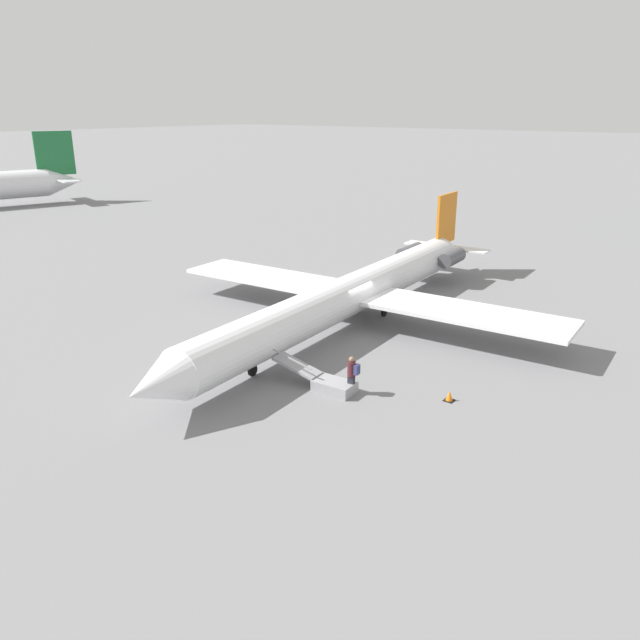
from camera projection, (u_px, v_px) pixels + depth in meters
ground_plane at (347, 325)px, 35.65m from camera, size 600.00×600.00×0.00m
airplane_main at (355, 292)px, 35.77m from camera, size 31.55×24.34×5.94m
boarding_stairs at (327, 382)px, 27.45m from camera, size 1.32×4.08×1.55m
passenger at (352, 373)px, 26.83m from camera, size 0.36×0.55×1.74m
traffic_cone_near_stairs at (449, 396)px, 26.45m from camera, size 0.42×0.42×0.46m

